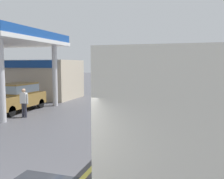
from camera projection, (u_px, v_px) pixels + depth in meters
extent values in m
plane|color=#424247|center=(158.00, 96.00, 23.27)|extent=(120.00, 120.00, 0.00)
cube|color=#D8CC4C|center=(150.00, 105.00, 18.52)|extent=(0.16, 50.00, 0.01)
cube|color=silver|center=(180.00, 97.00, 8.86)|extent=(2.50, 11.00, 2.90)
cube|color=orange|center=(180.00, 126.00, 8.97)|extent=(2.54, 11.04, 0.56)
cube|color=#8C9EAD|center=(171.00, 105.00, 3.63)|extent=(2.30, 0.10, 1.40)
cube|color=#8C9EAD|center=(146.00, 83.00, 9.19)|extent=(0.06, 9.35, 1.10)
cube|color=#8C9EAD|center=(219.00, 85.00, 8.45)|extent=(0.06, 9.35, 1.10)
cube|color=white|center=(173.00, 58.00, 3.57)|extent=(1.75, 0.08, 0.32)
cube|color=#B2B2B7|center=(182.00, 52.00, 9.65)|extent=(1.60, 2.80, 0.36)
cylinder|color=black|center=(124.00, 176.00, 5.61)|extent=(0.30, 1.00, 1.00)
cylinder|color=black|center=(159.00, 114.00, 12.46)|extent=(0.30, 1.00, 1.00)
cylinder|color=black|center=(205.00, 117.00, 11.82)|extent=(0.30, 1.00, 1.00)
cylinder|color=silver|center=(1.00, 79.00, 12.71)|extent=(0.36, 0.36, 4.60)
cylinder|color=silver|center=(55.00, 74.00, 17.85)|extent=(0.36, 0.36, 4.60)
cube|color=beige|center=(39.00, 79.00, 22.32)|extent=(7.00, 4.40, 3.40)
cube|color=#194799|center=(22.00, 64.00, 20.05)|extent=(6.30, 0.10, 0.60)
cube|color=olive|center=(17.00, 100.00, 15.88)|extent=(1.70, 4.20, 0.80)
cube|color=olive|center=(19.00, 88.00, 15.99)|extent=(1.50, 2.31, 0.70)
cube|color=#8C9EAD|center=(19.00, 88.00, 15.99)|extent=(1.53, 2.35, 0.49)
cylinder|color=black|center=(11.00, 111.00, 14.27)|extent=(0.20, 0.64, 0.64)
cylinder|color=black|center=(22.00, 102.00, 17.56)|extent=(0.20, 0.64, 0.64)
cylinder|color=black|center=(40.00, 103.00, 17.13)|extent=(0.20, 0.64, 0.64)
cube|color=#264C9E|center=(136.00, 80.00, 26.66)|extent=(2.00, 6.00, 2.10)
cube|color=#8C9EAD|center=(136.00, 76.00, 26.62)|extent=(2.04, 5.10, 0.80)
cube|color=#2D2D33|center=(130.00, 90.00, 23.84)|extent=(1.90, 0.16, 0.36)
cylinder|color=black|center=(123.00, 90.00, 25.12)|extent=(0.22, 0.76, 0.76)
cylinder|color=black|center=(141.00, 91.00, 24.60)|extent=(0.22, 0.76, 0.76)
cylinder|color=black|center=(132.00, 87.00, 28.92)|extent=(0.22, 0.76, 0.76)
cylinder|color=black|center=(147.00, 87.00, 28.41)|extent=(0.22, 0.76, 0.76)
cylinder|color=#33333F|center=(23.00, 110.00, 14.11)|extent=(0.14, 0.14, 0.82)
cylinder|color=#33333F|center=(26.00, 110.00, 14.06)|extent=(0.14, 0.14, 0.82)
cube|color=silver|center=(24.00, 98.00, 14.01)|extent=(0.36, 0.22, 0.60)
sphere|color=tan|center=(24.00, 91.00, 13.97)|extent=(0.22, 0.22, 0.22)
cylinder|color=silver|center=(20.00, 99.00, 14.08)|extent=(0.09, 0.09, 0.58)
cylinder|color=silver|center=(27.00, 99.00, 13.95)|extent=(0.09, 0.09, 0.58)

